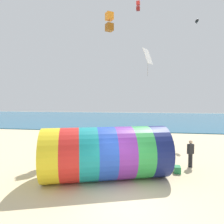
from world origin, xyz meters
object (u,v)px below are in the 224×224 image
Objects in this scene: kite_white_diamond at (148,56)px; kite_handler at (190,153)px; kite_black_parafoil at (197,21)px; cooler_box at (177,169)px; giant_inflatable_tube at (106,153)px; kite_orange_box at (109,22)px; kite_red_box at (138,6)px.

kite_handler is at bearing -67.13° from kite_white_diamond.
kite_handler is 1.79× the size of kite_black_parafoil.
kite_white_diamond is 10.48m from cooler_box.
giant_inflatable_tube is 4.14× the size of kite_handler.
kite_orange_box is at bearing 126.72° from cooler_box.
giant_inflatable_tube is at bearing -93.89° from kite_red_box.
kite_handler is at bearing -104.31° from kite_black_parafoil.
kite_orange_box is (-1.23, 8.07, 9.63)m from giant_inflatable_tube.
giant_inflatable_tube is at bearing -104.41° from kite_white_diamond.
kite_black_parafoil reaches higher than cooler_box.
kite_black_parafoil reaches higher than kite_orange_box.
kite_handler reaches higher than cooler_box.
kite_black_parafoil is 1.74× the size of cooler_box.
cooler_box is (2.64, -14.02, -15.35)m from kite_red_box.
cooler_box is (1.53, -6.95, -7.70)m from kite_white_diamond.
kite_orange_box is (-2.29, -7.41, -4.58)m from kite_red_box.
kite_handler is 0.66× the size of kite_white_diamond.
kite_white_diamond is at bearing 102.44° from cooler_box.
kite_orange_box is at bearing -174.24° from kite_white_diamond.
kite_red_box is at bearing 105.48° from kite_handler.
kite_red_box is 0.68× the size of kite_orange_box.
kite_white_diamond reaches higher than giant_inflatable_tube.
kite_orange_box reaches higher than giant_inflatable_tube.
kite_black_parafoil is 19.11m from cooler_box.
kite_orange_box is at bearing -142.75° from kite_black_parafoil.
kite_white_diamond is at bearing -130.80° from kite_black_parafoil.
kite_handler is 12.93m from kite_orange_box.
kite_handler is at bearing -43.22° from kite_orange_box.
kite_red_box is 10.48m from kite_white_diamond.
kite_handler is at bearing 28.91° from giant_inflatable_tube.
cooler_box is at bearing -106.90° from kite_black_parafoil.
kite_orange_box reaches higher than kite_white_diamond.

